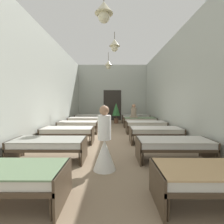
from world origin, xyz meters
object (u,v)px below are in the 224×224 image
bed_left_row_1 (49,144)px  bed_left_row_2 (68,131)px  bed_right_row_4 (140,120)px  bed_left_row_3 (78,124)px  patient_seated_primary (134,112)px  bed_right_row_0 (218,176)px  bed_right_row_5 (135,117)px  potted_plant (116,110)px  bed_left_row_4 (85,120)px  bed_right_row_1 (174,144)px  bed_left_row_0 (2,176)px  bed_right_row_2 (156,131)px  nurse_near_aisle (104,147)px  bed_right_row_3 (146,124)px  bed_left_row_5 (89,117)px

bed_left_row_1 → bed_left_row_2: size_ratio=1.00×
bed_left_row_1 → bed_right_row_4: same height
bed_left_row_3 → patient_seated_primary: (2.93, 1.86, 0.43)m
bed_right_row_0 → patient_seated_primary: bearing=92.8°
bed_right_row_5 → potted_plant: 1.46m
bed_right_row_0 → potted_plant: size_ratio=1.33×
bed_left_row_4 → bed_right_row_0: bearing=-65.6°
bed_right_row_1 → potted_plant: potted_plant is taller
bed_left_row_0 → bed_left_row_3: (0.00, 5.42, 0.00)m
bed_left_row_0 → bed_left_row_3: same height
bed_left_row_1 → bed_right_row_5: same height
bed_right_row_0 → bed_right_row_2: size_ratio=1.00×
bed_right_row_0 → bed_left_row_3: 6.33m
bed_right_row_1 → potted_plant: (-1.37, 7.04, 0.46)m
bed_right_row_2 → bed_left_row_0: bearing=-132.2°
bed_right_row_2 → potted_plant: bearing=104.7°
bed_left_row_1 → bed_right_row_2: 3.74m
bed_right_row_5 → patient_seated_primary: size_ratio=2.37×
bed_right_row_5 → nurse_near_aisle: (-1.79, -7.80, 0.09)m
bed_right_row_3 → bed_right_row_5: bearing=90.0°
bed_right_row_1 → bed_left_row_4: bearing=121.2°
nurse_near_aisle → bed_left_row_4: bearing=-114.2°
bed_right_row_1 → bed_left_row_3: bearing=132.2°
bed_left_row_1 → bed_right_row_5: (3.28, 7.23, 0.00)m
bed_right_row_2 → bed_right_row_5: bearing=90.0°
bed_right_row_0 → bed_right_row_4: 7.23m
bed_left_row_2 → bed_right_row_3: (3.28, 1.81, 0.00)m
bed_left_row_3 → bed_right_row_5: size_ratio=1.00×
bed_left_row_3 → bed_left_row_4: (0.00, 1.81, 0.00)m
bed_right_row_4 → patient_seated_primary: patient_seated_primary is taller
bed_left_row_1 → bed_left_row_2: same height
bed_left_row_0 → bed_right_row_0: (3.28, 0.00, 0.00)m
bed_right_row_3 → potted_plant: potted_plant is taller
bed_right_row_0 → bed_left_row_5: 9.61m
bed_left_row_1 → bed_right_row_2: (3.28, 1.81, 0.00)m
bed_left_row_0 → bed_left_row_4: (0.00, 7.23, 0.00)m
bed_right_row_4 → bed_left_row_5: (-3.28, 1.81, 0.00)m
bed_right_row_3 → potted_plant: bearing=111.8°
bed_right_row_1 → bed_left_row_5: size_ratio=1.00×
bed_left_row_0 → bed_right_row_2: (3.28, 3.61, 0.00)m
bed_right_row_4 → bed_left_row_4: bearing=180.0°
bed_left_row_1 → bed_right_row_1: bearing=0.0°
bed_left_row_4 → potted_plant: bearing=40.4°
bed_left_row_1 → bed_left_row_5: same height
bed_left_row_2 → bed_left_row_5: same height
bed_left_row_3 → bed_right_row_5: same height
patient_seated_primary → bed_right_row_1: bearing=-86.3°
bed_left_row_5 → nurse_near_aisle: size_ratio=1.28×
bed_left_row_3 → bed_right_row_0: bearing=-58.8°
bed_right_row_1 → bed_right_row_5: size_ratio=1.00×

